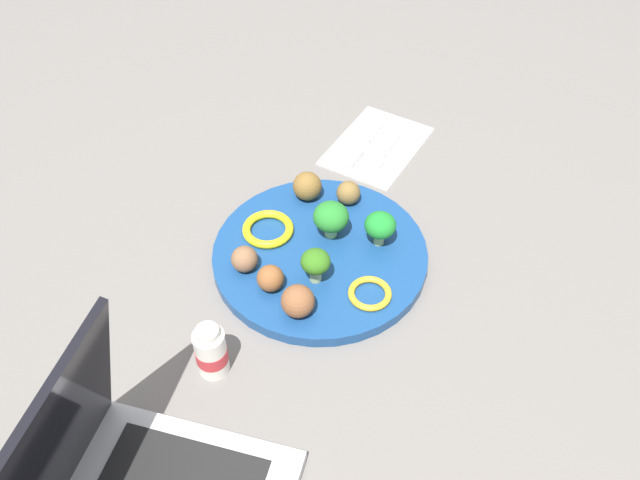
{
  "coord_description": "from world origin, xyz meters",
  "views": [
    {
      "loc": [
        0.53,
        0.26,
        0.65
      ],
      "look_at": [
        0.0,
        0.0,
        0.04
      ],
      "focal_mm": 37.36,
      "sensor_mm": 36.0,
      "label": 1
    }
  ],
  "objects_px": {
    "broccoli_floret_near_rim": "(333,218)",
    "napkin": "(377,145)",
    "meatball_near_rim": "(348,193)",
    "plate": "(320,255)",
    "pepper_ring_center": "(370,293)",
    "meatball_mid_left": "(298,301)",
    "meatball_center": "(307,186)",
    "broccoli_floret_mid_left": "(380,226)",
    "pepper_ring_near_rim": "(268,229)",
    "meatball_back_right": "(270,278)",
    "knife": "(365,142)",
    "meatball_back_left": "(245,259)",
    "yogurt_bottle": "(211,352)",
    "fork": "(385,149)",
    "broccoli_floret_mid_right": "(316,263)"
  },
  "relations": [
    {
      "from": "meatball_near_rim",
      "to": "broccoli_floret_near_rim",
      "type": "bearing_deg",
      "value": 7.06
    },
    {
      "from": "pepper_ring_center",
      "to": "meatball_near_rim",
      "type": "bearing_deg",
      "value": -146.4
    },
    {
      "from": "broccoli_floret_near_rim",
      "to": "meatball_near_rim",
      "type": "distance_m",
      "value": 0.07
    },
    {
      "from": "meatball_back_left",
      "to": "plate",
      "type": "bearing_deg",
      "value": 133.93
    },
    {
      "from": "meatball_mid_left",
      "to": "pepper_ring_center",
      "type": "bearing_deg",
      "value": 132.14
    },
    {
      "from": "broccoli_floret_near_rim",
      "to": "broccoli_floret_mid_left",
      "type": "height_order",
      "value": "broccoli_floret_near_rim"
    },
    {
      "from": "broccoli_floret_mid_right",
      "to": "meatball_near_rim",
      "type": "bearing_deg",
      "value": -171.15
    },
    {
      "from": "meatball_back_left",
      "to": "napkin",
      "type": "distance_m",
      "value": 0.32
    },
    {
      "from": "meatball_mid_left",
      "to": "knife",
      "type": "distance_m",
      "value": 0.35
    },
    {
      "from": "plate",
      "to": "fork",
      "type": "height_order",
      "value": "plate"
    },
    {
      "from": "meatball_mid_left",
      "to": "pepper_ring_center",
      "type": "height_order",
      "value": "meatball_mid_left"
    },
    {
      "from": "meatball_mid_left",
      "to": "knife",
      "type": "relative_size",
      "value": 0.28
    },
    {
      "from": "meatball_center",
      "to": "meatball_near_rim",
      "type": "relative_size",
      "value": 1.22
    },
    {
      "from": "broccoli_floret_near_rim",
      "to": "napkin",
      "type": "bearing_deg",
      "value": -172.9
    },
    {
      "from": "meatball_back_left",
      "to": "napkin",
      "type": "height_order",
      "value": "meatball_back_left"
    },
    {
      "from": "knife",
      "to": "meatball_back_right",
      "type": "bearing_deg",
      "value": 2.85
    },
    {
      "from": "pepper_ring_near_rim",
      "to": "pepper_ring_center",
      "type": "height_order",
      "value": "pepper_ring_near_rim"
    },
    {
      "from": "broccoli_floret_mid_right",
      "to": "meatball_mid_left",
      "type": "relative_size",
      "value": 1.18
    },
    {
      "from": "meatball_near_rim",
      "to": "knife",
      "type": "height_order",
      "value": "meatball_near_rim"
    },
    {
      "from": "plate",
      "to": "napkin",
      "type": "xyz_separation_m",
      "value": [
        -0.25,
        -0.03,
        -0.01
      ]
    },
    {
      "from": "pepper_ring_center",
      "to": "fork",
      "type": "bearing_deg",
      "value": -161.41
    },
    {
      "from": "meatball_center",
      "to": "meatball_near_rim",
      "type": "xyz_separation_m",
      "value": [
        -0.02,
        0.06,
        -0.0
      ]
    },
    {
      "from": "meatball_near_rim",
      "to": "napkin",
      "type": "relative_size",
      "value": 0.19
    },
    {
      "from": "meatball_back_left",
      "to": "meatball_center",
      "type": "height_order",
      "value": "meatball_center"
    },
    {
      "from": "meatball_near_rim",
      "to": "fork",
      "type": "relative_size",
      "value": 0.27
    },
    {
      "from": "yogurt_bottle",
      "to": "meatball_back_left",
      "type": "bearing_deg",
      "value": -164.45
    },
    {
      "from": "meatball_back_right",
      "to": "yogurt_bottle",
      "type": "xyz_separation_m",
      "value": [
        0.12,
        -0.01,
        0.0
      ]
    },
    {
      "from": "meatball_center",
      "to": "fork",
      "type": "relative_size",
      "value": 0.33
    },
    {
      "from": "broccoli_floret_mid_right",
      "to": "meatball_center",
      "type": "distance_m",
      "value": 0.15
    },
    {
      "from": "plate",
      "to": "pepper_ring_near_rim",
      "type": "distance_m",
      "value": 0.08
    },
    {
      "from": "plate",
      "to": "napkin",
      "type": "distance_m",
      "value": 0.25
    },
    {
      "from": "meatball_near_rim",
      "to": "meatball_back_right",
      "type": "bearing_deg",
      "value": -6.46
    },
    {
      "from": "broccoli_floret_near_rim",
      "to": "napkin",
      "type": "xyz_separation_m",
      "value": [
        -0.22,
        -0.03,
        -0.05
      ]
    },
    {
      "from": "broccoli_floret_mid_left",
      "to": "napkin",
      "type": "bearing_deg",
      "value": -156.74
    },
    {
      "from": "meatball_near_rim",
      "to": "meatball_mid_left",
      "type": "bearing_deg",
      "value": 7.59
    },
    {
      "from": "broccoli_floret_mid_left",
      "to": "yogurt_bottle",
      "type": "height_order",
      "value": "yogurt_bottle"
    },
    {
      "from": "pepper_ring_near_rim",
      "to": "fork",
      "type": "xyz_separation_m",
      "value": [
        -0.24,
        0.07,
        -0.01
      ]
    },
    {
      "from": "broccoli_floret_mid_left",
      "to": "meatball_near_rim",
      "type": "distance_m",
      "value": 0.09
    },
    {
      "from": "knife",
      "to": "yogurt_bottle",
      "type": "distance_m",
      "value": 0.45
    },
    {
      "from": "meatball_back_left",
      "to": "pepper_ring_near_rim",
      "type": "bearing_deg",
      "value": -175.18
    },
    {
      "from": "fork",
      "to": "knife",
      "type": "xyz_separation_m",
      "value": [
        -0.0,
        -0.04,
        -0.0
      ]
    },
    {
      "from": "meatball_back_right",
      "to": "meatball_back_left",
      "type": "bearing_deg",
      "value": -106.49
    },
    {
      "from": "broccoli_floret_near_rim",
      "to": "meatball_back_right",
      "type": "height_order",
      "value": "broccoli_floret_near_rim"
    },
    {
      "from": "broccoli_floret_near_rim",
      "to": "pepper_ring_center",
      "type": "bearing_deg",
      "value": 49.72
    },
    {
      "from": "broccoli_floret_near_rim",
      "to": "meatball_mid_left",
      "type": "distance_m",
      "value": 0.13
    },
    {
      "from": "pepper_ring_near_rim",
      "to": "pepper_ring_center",
      "type": "bearing_deg",
      "value": 76.34
    },
    {
      "from": "plate",
      "to": "knife",
      "type": "distance_m",
      "value": 0.25
    },
    {
      "from": "meatball_mid_left",
      "to": "napkin",
      "type": "distance_m",
      "value": 0.36
    },
    {
      "from": "plate",
      "to": "meatball_center",
      "type": "relative_size",
      "value": 6.94
    },
    {
      "from": "broccoli_floret_near_rim",
      "to": "pepper_ring_center",
      "type": "relative_size",
      "value": 0.98
    }
  ]
}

